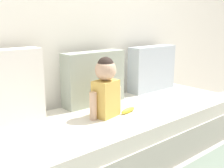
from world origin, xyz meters
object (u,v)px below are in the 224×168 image
Objects in this scene: throw_pillow_left at (7,88)px; throw_pillow_right at (152,68)px; couch at (118,135)px; toddler at (106,86)px; banana at (128,110)px; throw_pillow_center at (94,78)px.

throw_pillow_left reaches higher than throw_pillow_right.
toddler is (-0.13, 0.00, 0.44)m from couch.
banana is (0.19, -0.06, -0.22)m from toddler.
throw_pillow_left reaches higher than toddler.
throw_pillow_left is (-0.77, 0.32, 0.47)m from couch.
couch is 0.23m from banana.
couch is 0.94m from throw_pillow_right.
throw_pillow_right reaches higher than couch.
banana reaches higher than couch.
throw_pillow_center is at bearing 90.00° from couch.
banana is at bearing -24.65° from throw_pillow_left.
throw_pillow_left is 1.15× the size of toddler.
toddler is (-0.89, -0.32, 0.01)m from throw_pillow_right.
throw_pillow_left is 0.72m from toddler.
toddler is at bearing -111.53° from throw_pillow_center.
toddler is 2.77× the size of banana.
throw_pillow_right is at bearing 28.35° from banana.
throw_pillow_right is at bearing 19.89° from toddler.
throw_pillow_center is 1.24× the size of toddler.
couch is 14.55× the size of banana.
throw_pillow_center and throw_pillow_right have the same top height.
throw_pillow_center is (0.00, 0.32, 0.43)m from couch.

